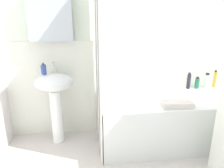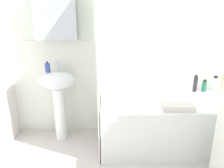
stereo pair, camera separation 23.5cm
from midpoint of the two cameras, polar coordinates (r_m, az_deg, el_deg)
name	(u,v)px [view 1 (the left image)]	position (r m, az deg, el deg)	size (l,w,h in m)	color
wall_back_tiled	(127,45)	(2.78, 1.44, 10.03)	(3.60, 0.18, 2.40)	silver
sink	(55,93)	(2.69, -16.84, -2.30)	(0.44, 0.34, 0.86)	white
faucet	(54,67)	(2.68, -17.17, 4.16)	(0.03, 0.12, 0.12)	silver
soap_dispenser	(44,69)	(2.63, -19.57, 3.52)	(0.06, 0.06, 0.13)	#304998
bathtub	(168,120)	(2.77, 11.70, -9.02)	(1.63, 0.73, 0.58)	white
shower_curtain	(98,64)	(2.37, -6.46, 4.95)	(0.01, 0.73, 2.00)	white
conditioner_bottle	(215,79)	(3.15, 22.88, 1.10)	(0.04, 0.04, 0.23)	gold
shampoo_bottle	(207,81)	(3.10, 21.08, 0.72)	(0.07, 0.07, 0.20)	white
body_wash_bottle	(197,83)	(3.04, 18.89, 0.21)	(0.05, 0.05, 0.15)	#25735A
lotion_bottle	(189,81)	(2.99, 16.94, 0.67)	(0.05, 0.05, 0.21)	#2C2433
towel_folded	(176,103)	(2.44, 13.52, -4.79)	(0.32, 0.20, 0.06)	silver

